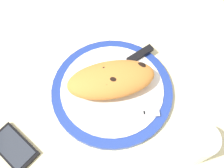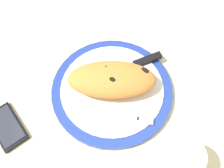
{
  "view_description": "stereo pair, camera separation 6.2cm",
  "coord_description": "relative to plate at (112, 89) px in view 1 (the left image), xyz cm",
  "views": [
    {
      "loc": [
        -7.25,
        -28.94,
        58.12
      ],
      "look_at": [
        0.0,
        0.0,
        3.84
      ],
      "focal_mm": 38.3,
      "sensor_mm": 36.0,
      "label": 1
    },
    {
      "loc": [
        -1.16,
        -29.81,
        58.12
      ],
      "look_at": [
        0.0,
        0.0,
        3.84
      ],
      "focal_mm": 38.3,
      "sensor_mm": 36.0,
      "label": 2
    }
  ],
  "objects": [
    {
      "name": "water_glass",
      "position": [
        14.59,
        -19.83,
        3.16
      ],
      "size": [
        7.66,
        7.66,
        9.29
      ],
      "color": "silver",
      "rests_on": "ground_plane"
    },
    {
      "name": "calzone",
      "position": [
        0.24,
        0.81,
        3.98
      ],
      "size": [
        23.4,
        11.98,
        6.01
      ],
      "color": "orange",
      "rests_on": "plate"
    },
    {
      "name": "smartphone",
      "position": [
        -26.75,
        -9.34,
        -0.32
      ],
      "size": [
        12.08,
        13.36,
        1.16
      ],
      "color": "black",
      "rests_on": "ground_plane"
    },
    {
      "name": "knife",
      "position": [
        7.48,
        7.04,
        1.44
      ],
      "size": [
        20.69,
        9.78,
        1.2
      ],
      "color": "silver",
      "rests_on": "plate"
    },
    {
      "name": "plate",
      "position": [
        0.0,
        0.0,
        0.0
      ],
      "size": [
        32.51,
        32.51,
        1.84
      ],
      "color": "#233D99",
      "rests_on": "ground_plane"
    },
    {
      "name": "ground_plane",
      "position": [
        0.0,
        0.0,
        -2.38
      ],
      "size": [
        150.0,
        150.0,
        3.0
      ],
      "primitive_type": "cube",
      "color": "beige"
    },
    {
      "name": "fork",
      "position": [
        3.2,
        -8.64,
        1.16
      ],
      "size": [
        16.79,
        4.3,
        0.4
      ],
      "color": "silver",
      "rests_on": "plate"
    }
  ]
}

